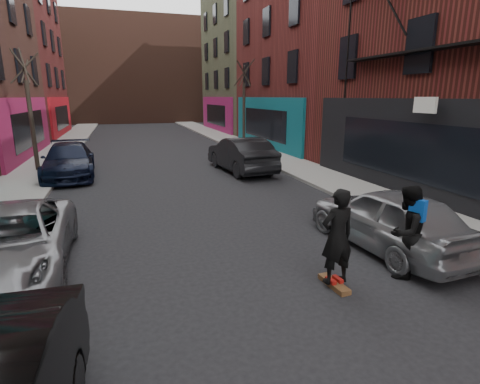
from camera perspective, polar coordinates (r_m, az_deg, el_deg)
sidewalk_left at (r=32.25m, az=-24.74°, el=6.84°), size 2.50×84.00×0.13m
sidewalk_right at (r=33.12m, az=-2.60°, el=8.29°), size 2.50×84.00×0.13m
buildings_right at (r=24.20m, az=25.80°, el=23.61°), size 12.00×56.00×16.00m
building_far at (r=57.96m, az=-16.05°, el=17.24°), size 40.00×10.00×14.00m
tree_left_far at (r=20.20m, az=-29.50°, el=12.04°), size 2.00×2.00×6.50m
tree_right_far at (r=27.17m, az=0.60°, el=14.30°), size 2.00×2.00×6.80m
parked_left_far at (r=8.98m, az=-31.72°, el=-6.59°), size 2.45×5.02×1.37m
parked_left_end at (r=18.62m, az=-24.62°, el=4.38°), size 2.37×5.30×1.51m
parked_right_far at (r=9.59m, az=21.67°, el=-3.71°), size 2.09×4.56×1.51m
parked_right_end at (r=18.20m, az=0.12°, el=5.73°), size 2.21×5.19×1.67m
skateboard at (r=7.66m, az=14.12°, el=-13.44°), size 0.27×0.81×0.10m
skateboarder at (r=7.26m, az=14.59°, el=-6.59°), size 0.70×0.48×1.85m
pedestrian at (r=8.18m, az=23.99°, el=-5.55°), size 1.10×0.98×1.89m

